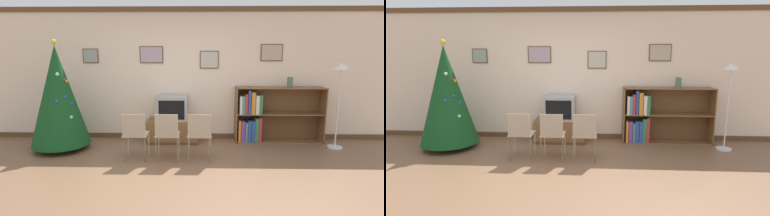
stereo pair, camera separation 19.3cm
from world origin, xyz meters
TOP-DOWN VIEW (x-y plane):
  - ground_plane at (0.00, 0.00)m, footprint 24.00×24.00m
  - wall_back at (0.00, 2.28)m, footprint 8.67×0.11m
  - christmas_tree at (-2.22, 1.46)m, footprint 1.06×1.06m
  - tv_console at (-0.16, 1.96)m, footprint 1.02×0.50m
  - television at (-0.16, 1.96)m, footprint 0.61×0.49m
  - folding_chair_left at (-0.70, 0.88)m, footprint 0.40×0.40m
  - folding_chair_center at (-0.16, 0.88)m, footprint 0.40×0.40m
  - folding_chair_right at (0.39, 0.88)m, footprint 0.40×0.40m
  - bookshelf at (1.68, 2.04)m, footprint 1.77×0.36m
  - vase at (2.17, 2.00)m, footprint 0.11×0.11m
  - standing_lamp at (2.99, 1.63)m, footprint 0.28×0.28m

SIDE VIEW (x-z plane):
  - ground_plane at x=0.00m, z-range 0.00..0.00m
  - tv_console at x=-0.16m, z-range 0.00..0.47m
  - folding_chair_left at x=-0.70m, z-range 0.06..0.88m
  - folding_chair_center at x=-0.16m, z-range 0.06..0.88m
  - folding_chair_right at x=0.39m, z-range 0.06..0.88m
  - bookshelf at x=1.68m, z-range -0.04..1.08m
  - television at x=-0.16m, z-range 0.47..0.94m
  - christmas_tree at x=-2.22m, z-range -0.01..2.03m
  - vase at x=2.17m, z-range 1.12..1.33m
  - standing_lamp at x=2.99m, z-range 0.43..2.05m
  - wall_back at x=0.00m, z-range 0.00..2.70m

